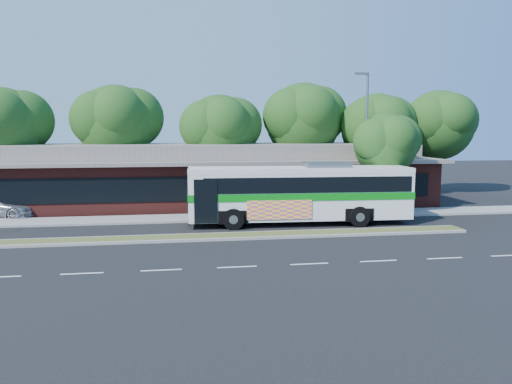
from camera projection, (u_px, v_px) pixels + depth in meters
ground at (225, 240)px, 24.96m from camera, size 120.00×120.00×0.00m
median_strip at (224, 236)px, 25.54m from camera, size 26.00×1.10×0.15m
sidewalk at (216, 217)px, 31.23m from camera, size 44.00×2.60×0.12m
plaza_building at (209, 175)px, 37.44m from camera, size 33.20×11.20×4.45m
lamp_post at (366, 139)px, 31.71m from camera, size 0.93×0.18×9.07m
tree_bg_a at (9, 125)px, 36.85m from camera, size 6.47×5.80×8.63m
tree_bg_b at (122, 122)px, 39.03m from camera, size 6.69×6.00×9.00m
tree_bg_c at (224, 129)px, 39.34m from camera, size 6.24×5.60×8.26m
tree_bg_d at (308, 119)px, 41.31m from camera, size 6.91×6.20×9.37m
tree_bg_e at (381, 127)px, 41.32m from camera, size 6.47×5.80×8.50m
tree_bg_f at (442, 124)px, 43.19m from camera, size 6.69×6.00×8.92m
transit_bus at (300, 190)px, 29.17m from camera, size 13.07×3.45×3.64m
sidewalk_tree at (389, 143)px, 32.30m from camera, size 4.52×4.06×6.59m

